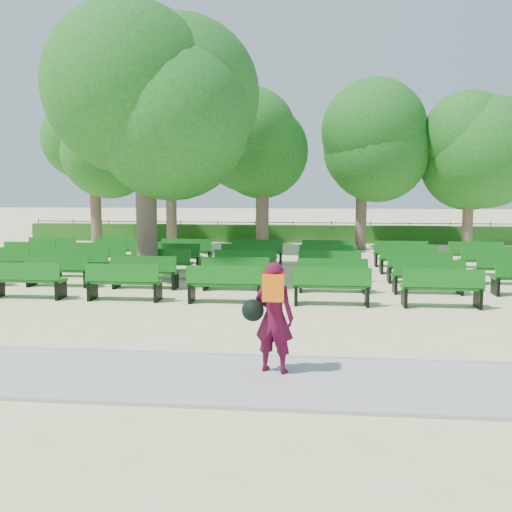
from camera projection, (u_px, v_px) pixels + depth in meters
The scene contains 9 objects.
ground at pixel (236, 291), 15.87m from camera, with size 120.00×120.00×0.00m, color beige.
paving at pixel (167, 377), 8.56m from camera, with size 30.00×2.20×0.06m, color #A7A7A3.
curb at pixel (184, 354), 9.69m from camera, with size 30.00×0.12×0.10m, color silver.
hedge at pixel (273, 234), 29.63m from camera, with size 26.00×0.70×0.90m, color #225A17.
fence at pixel (274, 241), 30.08m from camera, with size 26.00×0.10×1.02m, color black, non-canonical shape.
tree_line at pixel (267, 251), 25.74m from camera, with size 21.80×6.80×7.04m, color #1F671D, non-canonical shape.
bench_array at pixel (244, 277), 17.70m from camera, with size 1.90×0.64×1.19m.
tree_among at pixel (144, 120), 16.94m from camera, with size 5.11×5.11×7.19m.
person at pixel (272, 316), 8.62m from camera, with size 0.84×0.56×1.70m.
Camera 1 is at (2.21, -15.49, 2.88)m, focal length 40.00 mm.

